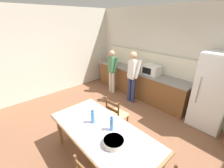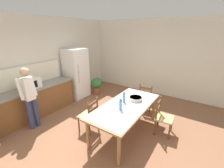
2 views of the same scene
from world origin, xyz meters
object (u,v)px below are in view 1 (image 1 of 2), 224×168
(bottle_near_centre, at_px, (93,117))
(person_at_sink, at_px, (112,69))
(refrigerator, at_px, (213,92))
(bottle_off_centre, at_px, (112,124))
(chair_side_far_left, at_px, (116,115))
(person_at_counter, at_px, (132,75))
(microwave, at_px, (152,70))
(dining_table, at_px, (102,133))
(serving_bowl, at_px, (114,142))

(bottle_near_centre, distance_m, person_at_sink, 2.85)
(refrigerator, height_order, bottle_off_centre, refrigerator)
(chair_side_far_left, bearing_deg, bottle_near_centre, 100.19)
(chair_side_far_left, height_order, person_at_counter, person_at_counter)
(bottle_off_centre, bearing_deg, person_at_sink, 138.01)
(bottle_off_centre, relative_size, chair_side_far_left, 0.30)
(person_at_sink, bearing_deg, refrigerator, -80.99)
(chair_side_far_left, bearing_deg, microwave, -83.32)
(refrigerator, distance_m, dining_table, 2.78)
(microwave, xyz_separation_m, dining_table, (0.85, -2.65, -0.36))
(dining_table, bearing_deg, bottle_near_centre, 179.96)
(bottle_near_centre, distance_m, person_at_counter, 2.32)
(chair_side_far_left, bearing_deg, serving_bowl, 129.90)
(microwave, relative_size, serving_bowl, 1.56)
(serving_bowl, bearing_deg, person_at_sink, 138.55)
(refrigerator, height_order, bottle_near_centre, refrigerator)
(chair_side_far_left, relative_size, person_at_sink, 0.59)
(person_at_sink, bearing_deg, microwave, -68.86)
(dining_table, relative_size, serving_bowl, 6.66)
(person_at_counter, bearing_deg, person_at_sink, 88.84)
(dining_table, xyz_separation_m, chair_side_far_left, (-0.48, 0.78, -0.25))
(microwave, height_order, person_at_counter, person_at_counter)
(dining_table, relative_size, person_at_counter, 1.30)
(chair_side_far_left, bearing_deg, dining_table, 116.47)
(chair_side_far_left, xyz_separation_m, person_at_counter, (-0.71, 1.34, 0.48))
(dining_table, xyz_separation_m, person_at_sink, (-2.14, 2.15, 0.18))
(dining_table, distance_m, person_at_counter, 2.45)
(refrigerator, relative_size, dining_table, 0.87)
(bottle_near_centre, xyz_separation_m, bottle_off_centre, (0.37, 0.12, 0.00))
(microwave, xyz_separation_m, bottle_near_centre, (0.59, -2.65, -0.16))
(dining_table, height_order, chair_side_far_left, chair_side_far_left)
(dining_table, distance_m, chair_side_far_left, 0.95)
(bottle_off_centre, xyz_separation_m, person_at_sink, (-2.25, 2.03, -0.02))
(serving_bowl, relative_size, chair_side_far_left, 0.35)
(refrigerator, bearing_deg, bottle_off_centre, -107.27)
(refrigerator, height_order, serving_bowl, refrigerator)
(bottle_near_centre, xyz_separation_m, serving_bowl, (0.64, -0.07, -0.07))
(microwave, distance_m, chair_side_far_left, 2.00)
(bottle_off_centre, bearing_deg, person_at_counter, 122.69)
(microwave, bearing_deg, bottle_near_centre, -77.52)
(microwave, bearing_deg, person_at_counter, -122.31)
(person_at_sink, height_order, person_at_counter, person_at_counter)
(serving_bowl, distance_m, chair_side_far_left, 1.26)
(bottle_near_centre, bearing_deg, bottle_off_centre, 18.23)
(microwave, relative_size, bottle_near_centre, 1.85)
(dining_table, bearing_deg, bottle_off_centre, 49.08)
(person_at_sink, distance_m, person_at_counter, 0.97)
(microwave, relative_size, person_at_sink, 0.33)
(serving_bowl, relative_size, person_at_counter, 0.20)
(microwave, bearing_deg, refrigerator, -0.62)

